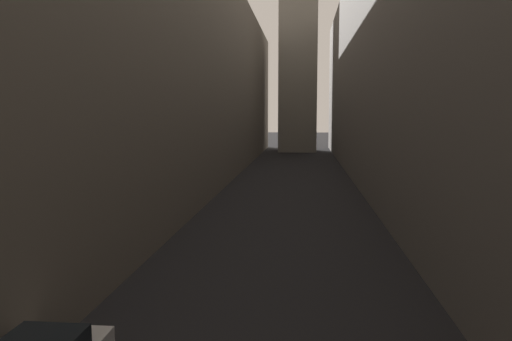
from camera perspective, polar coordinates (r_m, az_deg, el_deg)
The scene contains 3 objects.
ground_plane at distance 39.05m, azimuth 3.72°, elevation -2.75°, with size 264.00×264.00×0.00m, color black.
building_block_left at distance 42.99m, azimuth -13.81°, elevation 10.56°, with size 14.71×108.00×18.92m, color #60594F.
building_block_right at distance 41.89m, azimuth 18.94°, elevation 11.74°, with size 10.29×108.00×20.69m, color slate.
Camera 1 is at (1.02, 9.45, 6.13)m, focal length 36.24 mm.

